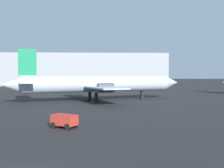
# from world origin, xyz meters

# --- Properties ---
(airplane_on_taxiway) EXTENTS (34.72, 23.42, 9.52)m
(airplane_on_taxiway) POSITION_xyz_m (3.84, 40.34, 3.36)
(airplane_on_taxiway) COLOR #B2BCCC
(airplane_on_taxiway) RESTS_ON ground_plane
(airplane_far_right) EXTENTS (26.21, 18.24, 8.96)m
(airplane_far_right) POSITION_xyz_m (-8.90, 75.41, 3.14)
(airplane_far_right) COLOR silver
(airplane_far_right) RESTS_ON ground_plane
(baggage_cart) EXTENTS (2.72, 2.39, 1.30)m
(baggage_cart) POSITION_xyz_m (0.65, 13.35, 0.76)
(baggage_cart) COLOR red
(baggage_cart) RESTS_ON ground_plane
(terminal_building) EXTENTS (75.03, 25.79, 14.41)m
(terminal_building) POSITION_xyz_m (-3.16, 120.64, 7.20)
(terminal_building) COLOR #999EA3
(terminal_building) RESTS_ON ground_plane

